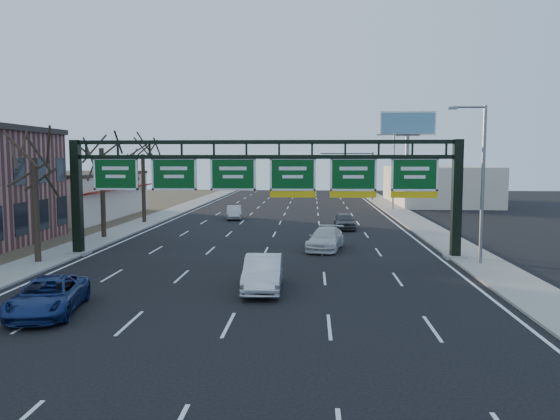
# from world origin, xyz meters

# --- Properties ---
(ground) EXTENTS (160.00, 160.00, 0.00)m
(ground) POSITION_xyz_m (0.00, 0.00, 0.00)
(ground) COLOR black
(ground) RESTS_ON ground
(sidewalk_left) EXTENTS (3.00, 120.00, 0.12)m
(sidewalk_left) POSITION_xyz_m (-12.80, 20.00, 0.06)
(sidewalk_left) COLOR gray
(sidewalk_left) RESTS_ON ground
(sidewalk_right) EXTENTS (3.00, 120.00, 0.12)m
(sidewalk_right) POSITION_xyz_m (12.80, 20.00, 0.06)
(sidewalk_right) COLOR gray
(sidewalk_right) RESTS_ON ground
(lane_markings) EXTENTS (21.60, 120.00, 0.01)m
(lane_markings) POSITION_xyz_m (0.00, 20.00, 0.01)
(lane_markings) COLOR white
(lane_markings) RESTS_ON ground
(sign_gantry) EXTENTS (24.60, 1.20, 7.20)m
(sign_gantry) POSITION_xyz_m (0.16, 8.00, 4.63)
(sign_gantry) COLOR black
(sign_gantry) RESTS_ON ground
(cream_strip) EXTENTS (10.90, 18.40, 4.70)m
(cream_strip) POSITION_xyz_m (-21.48, 29.00, 2.36)
(cream_strip) COLOR beige
(cream_strip) RESTS_ON ground
(building_right_distant) EXTENTS (12.00, 20.00, 5.00)m
(building_right_distant) POSITION_xyz_m (20.00, 50.00, 2.50)
(building_right_distant) COLOR beige
(building_right_distant) RESTS_ON ground
(tree_gantry) EXTENTS (3.60, 3.60, 8.48)m
(tree_gantry) POSITION_xyz_m (-12.80, 5.00, 7.11)
(tree_gantry) COLOR black
(tree_gantry) RESTS_ON sidewalk_left
(tree_mid) EXTENTS (3.60, 3.60, 9.24)m
(tree_mid) POSITION_xyz_m (-12.80, 15.00, 7.85)
(tree_mid) COLOR black
(tree_mid) RESTS_ON sidewalk_left
(tree_far) EXTENTS (3.60, 3.60, 8.86)m
(tree_far) POSITION_xyz_m (-12.80, 25.00, 7.48)
(tree_far) COLOR black
(tree_far) RESTS_ON sidewalk_left
(streetlight_near) EXTENTS (2.15, 0.22, 9.00)m
(streetlight_near) POSITION_xyz_m (12.47, 6.00, 5.08)
(streetlight_near) COLOR slate
(streetlight_near) RESTS_ON sidewalk_right
(streetlight_far) EXTENTS (2.15, 0.22, 9.00)m
(streetlight_far) POSITION_xyz_m (12.47, 40.00, 5.08)
(streetlight_far) COLOR slate
(streetlight_far) RESTS_ON sidewalk_right
(billboard_right) EXTENTS (7.00, 0.50, 12.00)m
(billboard_right) POSITION_xyz_m (15.00, 44.98, 9.06)
(billboard_right) COLOR slate
(billboard_right) RESTS_ON ground
(traffic_signal_mast) EXTENTS (10.16, 0.54, 7.00)m
(traffic_signal_mast) POSITION_xyz_m (5.69, 55.00, 5.50)
(traffic_signal_mast) COLOR black
(traffic_signal_mast) RESTS_ON ground
(car_blue_suv) EXTENTS (3.12, 5.30, 1.38)m
(car_blue_suv) POSITION_xyz_m (-7.28, -4.92, 0.69)
(car_blue_suv) COLOR navy
(car_blue_suv) RESTS_ON ground
(car_silver_sedan) EXTENTS (1.82, 4.85, 1.58)m
(car_silver_sedan) POSITION_xyz_m (0.78, -0.62, 0.79)
(car_silver_sedan) COLOR silver
(car_silver_sedan) RESTS_ON ground
(car_white_wagon) EXTENTS (2.95, 5.27, 1.44)m
(car_white_wagon) POSITION_xyz_m (3.93, 10.83, 0.72)
(car_white_wagon) COLOR silver
(car_white_wagon) RESTS_ON ground
(car_grey_far) EXTENTS (1.82, 4.17, 1.40)m
(car_grey_far) POSITION_xyz_m (5.81, 21.64, 0.70)
(car_grey_far) COLOR #46494C
(car_grey_far) RESTS_ON ground
(car_silver_distant) EXTENTS (2.00, 4.24, 1.34)m
(car_silver_distant) POSITION_xyz_m (-4.81, 28.83, 0.67)
(car_silver_distant) COLOR #A3A3A7
(car_silver_distant) RESTS_ON ground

